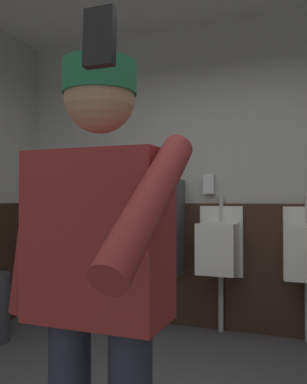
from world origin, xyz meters
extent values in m
cube|color=#B2B2AD|center=(0.00, 2.03, 1.45)|extent=(4.91, 0.12, 2.89)
cube|color=#382319|center=(0.00, 1.96, 0.59)|extent=(4.31, 0.03, 1.17)
cube|color=white|center=(-0.82, 1.94, 0.83)|extent=(0.40, 0.05, 0.65)
cube|color=white|center=(-0.82, 1.77, 0.78)|extent=(0.34, 0.30, 0.45)
cylinder|color=#B7BABF|center=(-0.82, 1.93, 1.12)|extent=(0.04, 0.04, 0.24)
cylinder|color=#B7BABF|center=(-0.82, 1.90, 0.28)|extent=(0.05, 0.05, 0.55)
cube|color=white|center=(-0.07, 1.94, 0.83)|extent=(0.40, 0.05, 0.65)
cube|color=white|center=(-0.07, 1.77, 0.78)|extent=(0.34, 0.30, 0.45)
cylinder|color=#B7BABF|center=(-0.07, 1.93, 1.12)|extent=(0.04, 0.04, 0.24)
cylinder|color=#B7BABF|center=(-0.07, 1.90, 0.28)|extent=(0.05, 0.05, 0.55)
cube|color=white|center=(0.68, 1.94, 0.83)|extent=(0.40, 0.05, 0.65)
cube|color=white|center=(0.68, 1.77, 0.78)|extent=(0.34, 0.30, 0.45)
cylinder|color=#B7BABF|center=(0.68, 1.93, 1.12)|extent=(0.04, 0.04, 0.24)
cube|color=#4C4C51|center=(-0.44, 1.74, 0.95)|extent=(0.04, 0.40, 0.90)
cube|color=maroon|center=(0.09, -0.69, 1.10)|extent=(0.44, 0.24, 0.54)
cylinder|color=maroon|center=(-0.17, -0.69, 1.10)|extent=(0.17, 0.09, 0.56)
cylinder|color=maroon|center=(0.36, -0.92, 1.21)|extent=(0.09, 0.50, 0.39)
sphere|color=tan|center=(0.09, -0.69, 1.55)|extent=(0.23, 0.23, 0.23)
cylinder|color=#26724C|center=(0.09, -0.69, 1.61)|extent=(0.24, 0.24, 0.10)
cube|color=black|center=(0.38, -1.20, 1.52)|extent=(0.06, 0.03, 0.11)
cube|color=silver|center=(-0.19, 1.93, 1.35)|extent=(0.10, 0.07, 0.18)
camera|label=1|loc=(0.74, -1.87, 1.22)|focal=38.61mm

